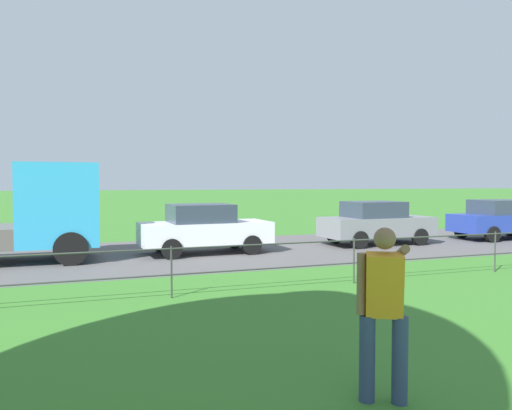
% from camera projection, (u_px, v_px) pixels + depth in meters
% --- Properties ---
extents(street_strip, '(80.00, 7.39, 0.01)m').
position_uv_depth(street_strip, '(201.00, 252.00, 15.59)').
color(street_strip, '#565454').
rests_on(street_strip, ground).
extents(park_fence, '(36.14, 0.04, 1.00)m').
position_uv_depth(park_fence, '(269.00, 258.00, 10.10)').
color(park_fence, '#333833').
rests_on(park_fence, ground).
extents(person_thrower, '(0.76, 0.68, 1.77)m').
position_uv_depth(person_thrower, '(384.00, 308.00, 4.93)').
color(person_thrower, navy).
rests_on(person_thrower, ground).
extents(flatbed_truck_right, '(7.30, 2.42, 2.75)m').
position_uv_depth(flatbed_truck_right, '(1.00, 219.00, 13.49)').
color(flatbed_truck_right, '#2D99D1').
rests_on(flatbed_truck_right, ground).
extents(car_white_far_left, '(4.05, 1.91, 1.54)m').
position_uv_depth(car_white_far_left, '(204.00, 229.00, 15.35)').
color(car_white_far_left, silver).
rests_on(car_white_far_left, ground).
extents(car_grey_left, '(4.03, 1.87, 1.54)m').
position_uv_depth(car_grey_left, '(376.00, 223.00, 17.58)').
color(car_grey_left, slate).
rests_on(car_grey_left, ground).
extents(car_blue_center, '(4.06, 1.93, 1.54)m').
position_uv_depth(car_blue_center, '(502.00, 219.00, 19.29)').
color(car_blue_center, '#233899').
rests_on(car_blue_center, ground).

